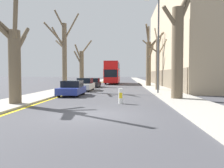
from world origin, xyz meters
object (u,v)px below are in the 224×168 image
parked_car_2 (93,83)px  traffic_bollard (121,96)px  street_tree_right_0 (178,47)px  double_decker_bus (113,72)px  street_tree_right_1 (158,61)px  parked_car_1 (85,85)px  parked_car_0 (72,88)px  street_tree_left_1 (64,53)px  lamp_post (157,41)px  street_tree_left_0 (14,59)px  street_tree_right_2 (149,59)px  street_tree_left_2 (81,66)px

parked_car_2 → traffic_bollard: bearing=-75.9°
street_tree_right_0 → double_decker_bus: bearing=103.5°
street_tree_right_1 → traffic_bollard: 12.57m
parked_car_1 → parked_car_2: bearing=90.0°
parked_car_0 → parked_car_2: size_ratio=0.92×
street_tree_left_1 → parked_car_2: 8.78m
parked_car_1 → traffic_bollard: 12.01m
street_tree_right_0 → parked_car_1: 12.59m
street_tree_right_0 → lamp_post: bearing=100.6°
street_tree_left_1 → parked_car_2: street_tree_left_1 is taller
street_tree_right_0 → parked_car_2: size_ratio=1.97×
street_tree_left_0 → parked_car_0: (1.95, 6.19, -2.20)m
traffic_bollard → parked_car_0: bearing=131.2°
street_tree_left_1 → parked_car_2: bearing=74.7°
parked_car_2 → parked_car_0: bearing=-90.0°
parked_car_0 → street_tree_right_1: bearing=37.8°
parked_car_0 → traffic_bollard: (4.44, -5.06, -0.14)m
street_tree_left_0 → traffic_bollard: 6.90m
street_tree_right_2 → street_tree_right_0: bearing=-89.2°
parked_car_1 → double_decker_bus: bearing=83.5°
street_tree_right_1 → street_tree_right_2: (-0.08, 8.63, 0.80)m
parked_car_2 → street_tree_right_2: bearing=17.0°
traffic_bollard → double_decker_bus: bearing=94.6°
street_tree_right_2 → street_tree_left_0: bearing=-115.7°
street_tree_right_1 → double_decker_bus: street_tree_right_1 is taller
street_tree_left_0 → parked_car_1: size_ratio=1.61×
street_tree_right_1 → parked_car_1: (-8.39, -0.42, -2.71)m
street_tree_right_1 → parked_car_0: 10.97m
street_tree_right_0 → parked_car_2: bearing=119.4°
street_tree_left_1 → street_tree_right_0: 13.02m
street_tree_left_1 → parked_car_0: 6.43m
street_tree_left_0 → parked_car_1: 12.63m
street_tree_right_2 → parked_car_1: 12.78m
street_tree_left_1 → parked_car_1: 4.30m
street_tree_left_1 → street_tree_right_0: bearing=-35.0°
double_decker_bus → parked_car_0: (-2.08, -24.36, -1.79)m
street_tree_right_2 → double_decker_bus: street_tree_right_2 is taller
street_tree_right_1 → street_tree_left_2: bearing=141.6°
parked_car_0 → traffic_bollard: bearing=-48.8°
parked_car_2 → lamp_post: 13.86m
street_tree_left_0 → double_decker_bus: size_ratio=0.61×
parked_car_1 → street_tree_left_1: bearing=-150.2°
street_tree_right_0 → lamp_post: size_ratio=0.92×
street_tree_left_1 → traffic_bollard: (6.54, -9.95, -3.74)m
street_tree_right_2 → parked_car_1: street_tree_right_2 is taller
street_tree_right_2 → parked_car_2: (-8.31, -2.54, -3.56)m
street_tree_left_0 → street_tree_right_0: size_ratio=0.82×
street_tree_left_2 → traffic_bollard: 21.24m
street_tree_right_0 → parked_car_0: (-8.56, 2.57, -3.24)m
street_tree_right_2 → lamp_post: 13.22m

